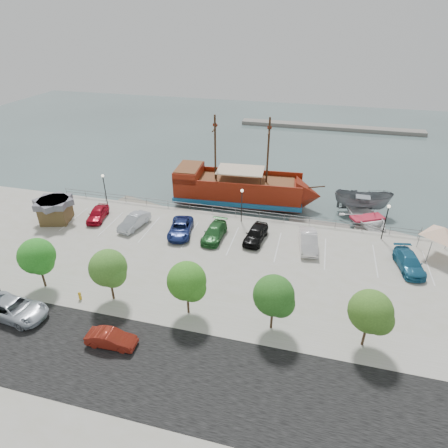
# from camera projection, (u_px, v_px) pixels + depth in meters

# --- Properties ---
(ground) EXTENTS (160.00, 160.00, 0.00)m
(ground) POSITION_uv_depth(u_px,v_px,m) (228.00, 258.00, 40.33)
(ground) COLOR #425352
(land_slab) EXTENTS (100.00, 58.00, 1.20)m
(land_slab) POSITION_uv_depth(u_px,v_px,m) (145.00, 447.00, 22.48)
(land_slab) COLOR #9C9986
(land_slab) RESTS_ON ground
(street) EXTENTS (100.00, 8.00, 0.04)m
(street) POSITION_uv_depth(u_px,v_px,m) (174.00, 373.00, 26.38)
(street) COLOR black
(street) RESTS_ON land_slab
(sidewalk) EXTENTS (100.00, 4.00, 0.05)m
(sidewalk) POSITION_uv_depth(u_px,v_px,m) (200.00, 315.00, 31.42)
(sidewalk) COLOR #9D988B
(sidewalk) RESTS_ON land_slab
(seawall_railing) EXTENTS (50.00, 0.06, 1.00)m
(seawall_railing) POSITION_uv_depth(u_px,v_px,m) (244.00, 213.00, 46.12)
(seawall_railing) COLOR slate
(seawall_railing) RESTS_ON land_slab
(far_shore) EXTENTS (40.00, 3.00, 0.80)m
(far_shore) POSITION_uv_depth(u_px,v_px,m) (330.00, 127.00, 84.18)
(far_shore) COLOR gray
(far_shore) RESTS_ON ground
(pirate_ship) EXTENTS (20.05, 6.79, 12.53)m
(pirate_ship) POSITION_uv_depth(u_px,v_px,m) (249.00, 190.00, 50.50)
(pirate_ship) COLOR maroon
(pirate_ship) RESTS_ON ground
(patrol_boat) EXTENTS (7.36, 3.05, 2.80)m
(patrol_boat) POSITION_uv_depth(u_px,v_px,m) (362.00, 203.00, 48.83)
(patrol_boat) COLOR slate
(patrol_boat) RESTS_ON ground
(speedboat) EXTENTS (7.81, 8.66, 1.47)m
(speedboat) POSITION_uv_depth(u_px,v_px,m) (367.00, 220.00, 46.12)
(speedboat) COLOR white
(speedboat) RESTS_ON ground
(dock_west) EXTENTS (6.67, 3.58, 0.37)m
(dock_west) POSITION_uv_depth(u_px,v_px,m) (140.00, 204.00, 51.18)
(dock_west) COLOR gray
(dock_west) RESTS_ON ground
(dock_mid) EXTENTS (7.36, 2.29, 0.42)m
(dock_mid) POSITION_uv_depth(u_px,v_px,m) (319.00, 226.00, 45.97)
(dock_mid) COLOR slate
(dock_mid) RESTS_ON ground
(dock_east) EXTENTS (7.10, 3.84, 0.39)m
(dock_east) POSITION_uv_depth(u_px,v_px,m) (385.00, 234.00, 44.31)
(dock_east) COLOR gray
(dock_east) RESTS_ON ground
(shed) EXTENTS (4.29, 4.29, 2.86)m
(shed) POSITION_uv_depth(u_px,v_px,m) (55.00, 210.00, 44.72)
(shed) COLOR brown
(shed) RESTS_ON land_slab
(canopy_tent) EXTENTS (5.20, 5.20, 3.87)m
(canopy_tent) POSITION_uv_depth(u_px,v_px,m) (445.00, 227.00, 37.38)
(canopy_tent) COLOR slate
(canopy_tent) RESTS_ON land_slab
(street_van) EXTENTS (5.95, 3.10, 1.60)m
(street_van) POSITION_uv_depth(u_px,v_px,m) (14.00, 309.00, 30.91)
(street_van) COLOR #B0B9C4
(street_van) RESTS_ON street
(street_sedan) EXTENTS (3.93, 1.51, 1.28)m
(street_sedan) POSITION_uv_depth(u_px,v_px,m) (111.00, 339.00, 28.28)
(street_sedan) COLOR maroon
(street_sedan) RESTS_ON street
(fire_hydrant) EXTENTS (0.27, 0.27, 0.79)m
(fire_hydrant) POSITION_uv_depth(u_px,v_px,m) (80.00, 296.00, 32.88)
(fire_hydrant) COLOR gold
(fire_hydrant) RESTS_ON sidewalk
(lamp_post_left) EXTENTS (0.36, 0.36, 4.28)m
(lamp_post_left) POSITION_uv_depth(u_px,v_px,m) (104.00, 184.00, 47.74)
(lamp_post_left) COLOR black
(lamp_post_left) RESTS_ON land_slab
(lamp_post_mid) EXTENTS (0.36, 0.36, 4.28)m
(lamp_post_mid) POSITION_uv_depth(u_px,v_px,m) (242.00, 200.00, 43.83)
(lamp_post_mid) COLOR black
(lamp_post_mid) RESTS_ON land_slab
(lamp_post_right) EXTENTS (0.36, 0.36, 4.28)m
(lamp_post_right) POSITION_uv_depth(u_px,v_px,m) (387.00, 216.00, 40.36)
(lamp_post_right) COLOR black
(lamp_post_right) RESTS_ON land_slab
(tree_b) EXTENTS (3.30, 3.20, 5.00)m
(tree_b) POSITION_uv_depth(u_px,v_px,m) (38.00, 258.00, 32.95)
(tree_b) COLOR #473321
(tree_b) RESTS_ON sidewalk
(tree_c) EXTENTS (3.30, 3.20, 5.00)m
(tree_c) POSITION_uv_depth(u_px,v_px,m) (109.00, 269.00, 31.43)
(tree_c) COLOR #473321
(tree_c) RESTS_ON sidewalk
(tree_d) EXTENTS (3.30, 3.20, 5.00)m
(tree_d) POSITION_uv_depth(u_px,v_px,m) (188.00, 283.00, 29.91)
(tree_d) COLOR #473321
(tree_d) RESTS_ON sidewalk
(tree_e) EXTENTS (3.30, 3.20, 5.00)m
(tree_e) POSITION_uv_depth(u_px,v_px,m) (275.00, 297.00, 28.39)
(tree_e) COLOR #473321
(tree_e) RESTS_ON sidewalk
(tree_f) EXTENTS (3.30, 3.20, 5.00)m
(tree_f) POSITION_uv_depth(u_px,v_px,m) (372.00, 313.00, 26.87)
(tree_f) COLOR #473321
(tree_f) RESTS_ON sidewalk
(parked_car_a) EXTENTS (2.59, 4.64, 1.49)m
(parked_car_a) POSITION_uv_depth(u_px,v_px,m) (98.00, 214.00, 45.49)
(parked_car_a) COLOR #AB0B1E
(parked_car_a) RESTS_ON land_slab
(parked_car_b) EXTENTS (2.47, 4.81, 1.51)m
(parked_car_b) POSITION_uv_depth(u_px,v_px,m) (134.00, 221.00, 43.77)
(parked_car_b) COLOR #ACB3BC
(parked_car_b) RESTS_ON land_slab
(parked_car_c) EXTENTS (3.35, 5.60, 1.46)m
(parked_car_c) POSITION_uv_depth(u_px,v_px,m) (181.00, 228.00, 42.46)
(parked_car_c) COLOR navy
(parked_car_c) RESTS_ON land_slab
(parked_car_d) EXTENTS (2.18, 5.05, 1.45)m
(parked_car_d) POSITION_uv_depth(u_px,v_px,m) (214.00, 232.00, 41.67)
(parked_car_d) COLOR #236029
(parked_car_d) RESTS_ON land_slab
(parked_car_e) EXTENTS (2.49, 4.95, 1.62)m
(parked_car_e) POSITION_uv_depth(u_px,v_px,m) (256.00, 234.00, 41.23)
(parked_car_e) COLOR black
(parked_car_e) RESTS_ON land_slab
(parked_car_f) EXTENTS (2.37, 5.22, 1.66)m
(parked_car_f) POSITION_uv_depth(u_px,v_px,m) (308.00, 241.00, 39.95)
(parked_car_f) COLOR white
(parked_car_f) RESTS_ON land_slab
(parked_car_h) EXTENTS (2.90, 5.31, 1.46)m
(parked_car_h) POSITION_uv_depth(u_px,v_px,m) (409.00, 262.00, 36.69)
(parked_car_h) COLOR #1F658A
(parked_car_h) RESTS_ON land_slab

